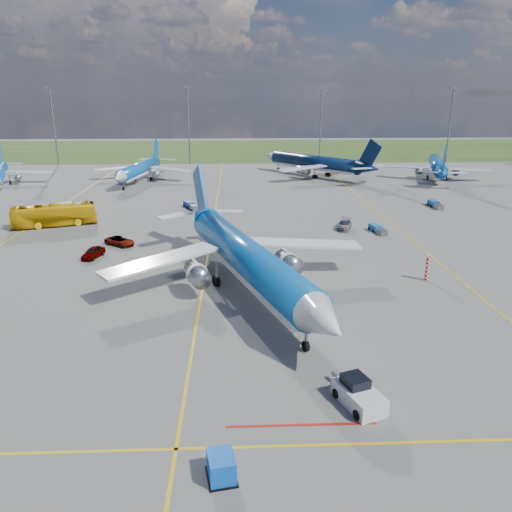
{
  "coord_description": "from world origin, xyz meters",
  "views": [
    {
      "loc": [
        3.86,
        -45.57,
        20.81
      ],
      "look_at": [
        5.99,
        5.72,
        4.0
      ],
      "focal_mm": 35.0,
      "sensor_mm": 36.0,
      "label": 1
    }
  ],
  "objects_px": {
    "apron_bus": "(54,215)",
    "main_airliner": "(247,291)",
    "baggage_tug_w": "(378,229)",
    "bg_jet_nnw": "(140,182)",
    "baggage_tug_c": "(191,205)",
    "bg_jet_n": "(314,176)",
    "service_car_a": "(93,252)",
    "uld_container": "(221,467)",
    "baggage_tug_e": "(435,205)",
    "pushback_tug": "(358,394)",
    "bg_jet_nw": "(1,186)",
    "warning_post": "(428,268)",
    "service_car_c": "(344,224)",
    "service_car_b": "(120,241)",
    "bg_jet_ne": "(436,178)"
  },
  "relations": [
    {
      "from": "uld_container",
      "to": "baggage_tug_e",
      "type": "distance_m",
      "value": 79.15
    },
    {
      "from": "bg_jet_nnw",
      "to": "main_airliner",
      "type": "bearing_deg",
      "value": -62.53
    },
    {
      "from": "apron_bus",
      "to": "bg_jet_n",
      "type": "bearing_deg",
      "value": -64.81
    },
    {
      "from": "service_car_a",
      "to": "service_car_c",
      "type": "distance_m",
      "value": 38.74
    },
    {
      "from": "uld_container",
      "to": "bg_jet_ne",
      "type": "bearing_deg",
      "value": 52.5
    },
    {
      "from": "bg_jet_nnw",
      "to": "baggage_tug_c",
      "type": "bearing_deg",
      "value": -55.03
    },
    {
      "from": "pushback_tug",
      "to": "baggage_tug_c",
      "type": "distance_m",
      "value": 65.55
    },
    {
      "from": "pushback_tug",
      "to": "service_car_a",
      "type": "distance_m",
      "value": 43.6
    },
    {
      "from": "warning_post",
      "to": "bg_jet_n",
      "type": "relative_size",
      "value": 0.08
    },
    {
      "from": "service_car_c",
      "to": "service_car_b",
      "type": "bearing_deg",
      "value": -147.09
    },
    {
      "from": "service_car_a",
      "to": "bg_jet_nw",
      "type": "bearing_deg",
      "value": 138.02
    },
    {
      "from": "bg_jet_nnw",
      "to": "pushback_tug",
      "type": "bearing_deg",
      "value": -62.51
    },
    {
      "from": "bg_jet_nnw",
      "to": "service_car_a",
      "type": "bearing_deg",
      "value": -76.97
    },
    {
      "from": "apron_bus",
      "to": "baggage_tug_c",
      "type": "xyz_separation_m",
      "value": [
        21.23,
        12.29,
        -1.31
      ]
    },
    {
      "from": "bg_jet_nnw",
      "to": "bg_jet_n",
      "type": "distance_m",
      "value": 44.5
    },
    {
      "from": "bg_jet_ne",
      "to": "baggage_tug_c",
      "type": "height_order",
      "value": "bg_jet_ne"
    },
    {
      "from": "bg_jet_n",
      "to": "main_airliner",
      "type": "distance_m",
      "value": 81.23
    },
    {
      "from": "bg_jet_nw",
      "to": "service_car_a",
      "type": "height_order",
      "value": "bg_jet_nw"
    },
    {
      "from": "baggage_tug_e",
      "to": "bg_jet_nw",
      "type": "bearing_deg",
      "value": 163.99
    },
    {
      "from": "bg_jet_n",
      "to": "service_car_a",
      "type": "relative_size",
      "value": 9.45
    },
    {
      "from": "uld_container",
      "to": "service_car_a",
      "type": "distance_m",
      "value": 44.42
    },
    {
      "from": "warning_post",
      "to": "service_car_a",
      "type": "height_order",
      "value": "warning_post"
    },
    {
      "from": "warning_post",
      "to": "bg_jet_nnw",
      "type": "xyz_separation_m",
      "value": [
        -45.61,
        69.97,
        -1.5
      ]
    },
    {
      "from": "main_airliner",
      "to": "apron_bus",
      "type": "relative_size",
      "value": 3.25
    },
    {
      "from": "uld_container",
      "to": "baggage_tug_e",
      "type": "height_order",
      "value": "uld_container"
    },
    {
      "from": "main_airliner",
      "to": "service_car_a",
      "type": "xyz_separation_m",
      "value": [
        -20.08,
        12.64,
        0.72
      ]
    },
    {
      "from": "service_car_a",
      "to": "apron_bus",
      "type": "bearing_deg",
      "value": 136.71
    },
    {
      "from": "bg_jet_nw",
      "to": "service_car_b",
      "type": "relative_size",
      "value": 6.97
    },
    {
      "from": "bg_jet_nw",
      "to": "service_car_c",
      "type": "distance_m",
      "value": 83.5
    },
    {
      "from": "apron_bus",
      "to": "baggage_tug_w",
      "type": "relative_size",
      "value": 2.82
    },
    {
      "from": "service_car_a",
      "to": "baggage_tug_w",
      "type": "height_order",
      "value": "service_car_a"
    },
    {
      "from": "main_airliner",
      "to": "apron_bus",
      "type": "distance_m",
      "value": 42.86
    },
    {
      "from": "bg_jet_ne",
      "to": "apron_bus",
      "type": "distance_m",
      "value": 92.82
    },
    {
      "from": "baggage_tug_c",
      "to": "service_car_b",
      "type": "bearing_deg",
      "value": -133.3
    },
    {
      "from": "bg_jet_n",
      "to": "apron_bus",
      "type": "height_order",
      "value": "bg_jet_n"
    },
    {
      "from": "warning_post",
      "to": "service_car_b",
      "type": "relative_size",
      "value": 0.65
    },
    {
      "from": "bg_jet_nw",
      "to": "baggage_tug_c",
      "type": "relative_size",
      "value": 6.06
    },
    {
      "from": "baggage_tug_w",
      "to": "bg_jet_n",
      "type": "bearing_deg",
      "value": 81.79
    },
    {
      "from": "warning_post",
      "to": "service_car_b",
      "type": "height_order",
      "value": "warning_post"
    },
    {
      "from": "apron_bus",
      "to": "service_car_b",
      "type": "relative_size",
      "value": 2.88
    },
    {
      "from": "bg_jet_n",
      "to": "apron_bus",
      "type": "xyz_separation_m",
      "value": [
        -50.26,
        -49.12,
        1.85
      ]
    },
    {
      "from": "apron_bus",
      "to": "bg_jet_nnw",
      "type": "bearing_deg",
      "value": -27.44
    },
    {
      "from": "baggage_tug_e",
      "to": "service_car_c",
      "type": "bearing_deg",
      "value": -144.31
    },
    {
      "from": "bg_jet_n",
      "to": "service_car_b",
      "type": "relative_size",
      "value": 8.63
    },
    {
      "from": "main_airliner",
      "to": "service_car_c",
      "type": "relative_size",
      "value": 8.84
    },
    {
      "from": "bg_jet_nw",
      "to": "service_car_c",
      "type": "bearing_deg",
      "value": -49.61
    },
    {
      "from": "apron_bus",
      "to": "main_airliner",
      "type": "bearing_deg",
      "value": -153.15
    },
    {
      "from": "apron_bus",
      "to": "service_car_a",
      "type": "xyz_separation_m",
      "value": [
        10.72,
        -17.11,
        -1.13
      ]
    },
    {
      "from": "warning_post",
      "to": "bg_jet_n",
      "type": "xyz_separation_m",
      "value": [
        -1.57,
        76.37,
        -1.5
      ]
    },
    {
      "from": "service_car_c",
      "to": "warning_post",
      "type": "bearing_deg",
      "value": -58.58
    }
  ]
}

